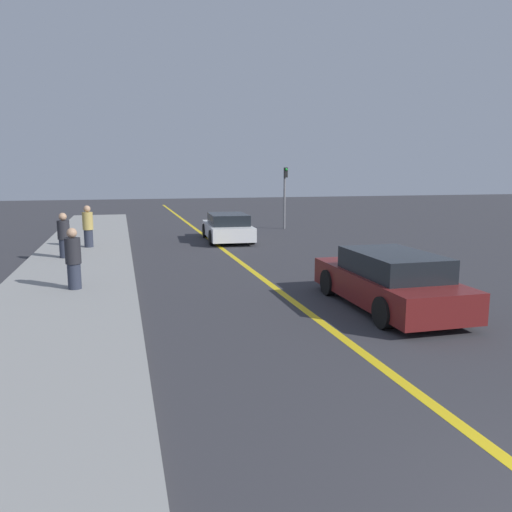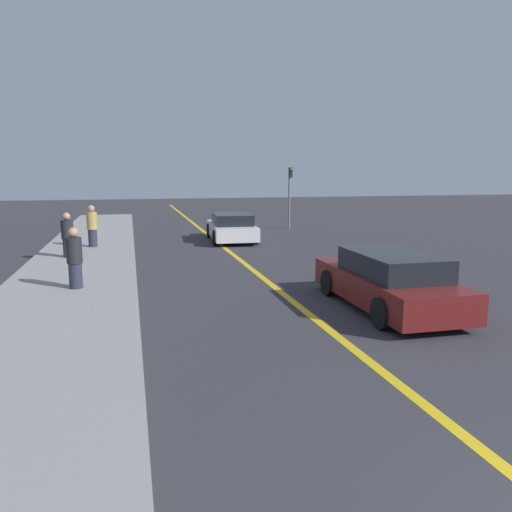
{
  "view_description": "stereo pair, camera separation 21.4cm",
  "coord_description": "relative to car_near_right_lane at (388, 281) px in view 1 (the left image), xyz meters",
  "views": [
    {
      "loc": [
        -4.04,
        -2.21,
        3.17
      ],
      "look_at": [
        -0.77,
        9.89,
        1.07
      ],
      "focal_mm": 35.0,
      "sensor_mm": 36.0,
      "label": 1
    },
    {
      "loc": [
        -3.83,
        -2.26,
        3.17
      ],
      "look_at": [
        -0.77,
        9.89,
        1.07
      ],
      "focal_mm": 35.0,
      "sensor_mm": 36.0,
      "label": 2
    }
  ],
  "objects": [
    {
      "name": "pedestrian_mid_group",
      "position": [
        -8.01,
        8.54,
        0.29
      ],
      "size": [
        0.42,
        0.42,
        1.61
      ],
      "color": "#282D3D",
      "rests_on": "sidewalk_left"
    },
    {
      "name": "road_center_line",
      "position": [
        -1.96,
        9.96,
        -0.66
      ],
      "size": [
        0.2,
        60.0,
        0.01
      ],
      "color": "gold",
      "rests_on": "ground_plane"
    },
    {
      "name": "car_ahead_center",
      "position": [
        -1.22,
        12.55,
        -0.03
      ],
      "size": [
        2.23,
        4.65,
        1.28
      ],
      "rotation": [
        0.0,
        0.0,
        -0.06
      ],
      "color": "silver",
      "rests_on": "ground_plane"
    },
    {
      "name": "pedestrian_near_curb",
      "position": [
        -7.26,
        3.31,
        0.29
      ],
      "size": [
        0.4,
        0.4,
        1.61
      ],
      "color": "#282D3D",
      "rests_on": "sidewalk_left"
    },
    {
      "name": "sidewalk_left",
      "position": [
        -7.49,
        9.67,
        -0.58
      ],
      "size": [
        3.58,
        35.41,
        0.16
      ],
      "color": "gray",
      "rests_on": "ground_plane"
    },
    {
      "name": "pedestrian_far_standing",
      "position": [
        -7.34,
        11.02,
        0.34
      ],
      "size": [
        0.42,
        0.42,
        1.7
      ],
      "color": "#282D3D",
      "rests_on": "sidewalk_left"
    },
    {
      "name": "car_near_right_lane",
      "position": [
        0.0,
        0.0,
        0.0
      ],
      "size": [
        2.0,
        4.75,
        1.36
      ],
      "rotation": [
        0.0,
        0.0,
        -0.01
      ],
      "color": "maroon",
      "rests_on": "ground_plane"
    },
    {
      "name": "traffic_light",
      "position": [
        2.91,
        16.52,
        1.5
      ],
      "size": [
        0.18,
        0.4,
        3.45
      ],
      "color": "slate",
      "rests_on": "ground_plane"
    }
  ]
}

